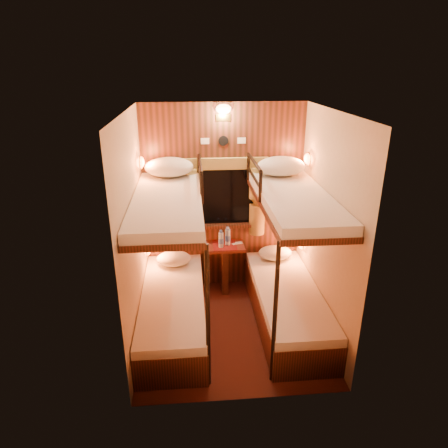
{
  "coord_description": "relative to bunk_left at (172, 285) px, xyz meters",
  "views": [
    {
      "loc": [
        -0.42,
        -3.77,
        2.81
      ],
      "look_at": [
        -0.07,
        0.15,
        1.22
      ],
      "focal_mm": 32.0,
      "sensor_mm": 36.0,
      "label": 1
    }
  ],
  "objects": [
    {
      "name": "table",
      "position": [
        0.65,
        0.78,
        -0.14
      ],
      "size": [
        0.5,
        0.34,
        0.66
      ],
      "color": "#542113",
      "rests_on": "floor"
    },
    {
      "name": "back_fixtures",
      "position": [
        0.65,
        0.93,
        1.69
      ],
      "size": [
        0.54,
        0.09,
        0.48
      ],
      "color": "black",
      "rests_on": "back_panel"
    },
    {
      "name": "wall_right",
      "position": [
        1.65,
        -0.07,
        0.64
      ],
      "size": [
        0.0,
        2.4,
        2.4
      ],
      "primitive_type": "plane",
      "rotation": [
        1.57,
        0.0,
        -1.57
      ],
      "color": "#C6B293",
      "rests_on": "floor"
    },
    {
      "name": "bottle_left",
      "position": [
        0.6,
        0.72,
        0.19
      ],
      "size": [
        0.07,
        0.07,
        0.23
      ],
      "rotation": [
        0.0,
        0.0,
        0.33
      ],
      "color": "#99BFE5",
      "rests_on": "table"
    },
    {
      "name": "bunk_right",
      "position": [
        1.3,
        0.0,
        0.0
      ],
      "size": [
        0.72,
        1.9,
        1.82
      ],
      "color": "black",
      "rests_on": "floor"
    },
    {
      "name": "pillow_upper_right",
      "position": [
        1.3,
        0.66,
        1.14
      ],
      "size": [
        0.56,
        0.4,
        0.22
      ],
      "primitive_type": "ellipsoid",
      "color": "silver",
      "rests_on": "bunk_right"
    },
    {
      "name": "window",
      "position": [
        0.65,
        0.94,
        0.62
      ],
      "size": [
        1.0,
        0.12,
        0.79
      ],
      "color": "black",
      "rests_on": "back_panel"
    },
    {
      "name": "wall_back",
      "position": [
        0.65,
        0.98,
        0.64
      ],
      "size": [
        2.4,
        0.0,
        2.4
      ],
      "primitive_type": "plane",
      "rotation": [
        1.57,
        0.0,
        0.0
      ],
      "color": "#C6B293",
      "rests_on": "floor"
    },
    {
      "name": "reading_lamps",
      "position": [
        0.65,
        0.63,
        0.68
      ],
      "size": [
        2.0,
        0.2,
        1.25
      ],
      "color": "orange",
      "rests_on": "wall_left"
    },
    {
      "name": "curtains",
      "position": [
        0.65,
        0.9,
        0.71
      ],
      "size": [
        1.1,
        0.22,
        1.0
      ],
      "color": "olive",
      "rests_on": "back_panel"
    },
    {
      "name": "sachet_b",
      "position": [
        0.78,
        0.8,
        0.09
      ],
      "size": [
        0.09,
        0.08,
        0.01
      ],
      "primitive_type": "cube",
      "rotation": [
        0.0,
        0.0,
        0.52
      ],
      "color": "silver",
      "rests_on": "table"
    },
    {
      "name": "pillow_lower_left",
      "position": [
        -0.0,
        0.67,
        -0.02
      ],
      "size": [
        0.43,
        0.31,
        0.17
      ],
      "primitive_type": "ellipsoid",
      "color": "silver",
      "rests_on": "bunk_left"
    },
    {
      "name": "pillow_lower_right",
      "position": [
        1.3,
        0.72,
        -0.02
      ],
      "size": [
        0.43,
        0.31,
        0.17
      ],
      "primitive_type": "ellipsoid",
      "color": "silver",
      "rests_on": "bunk_right"
    },
    {
      "name": "back_panel",
      "position": [
        0.65,
        0.97,
        0.64
      ],
      "size": [
        2.0,
        0.03,
        2.4
      ],
      "primitive_type": "cube",
      "color": "black",
      "rests_on": "floor"
    },
    {
      "name": "pillow_upper_left",
      "position": [
        -0.0,
        0.72,
        1.14
      ],
      "size": [
        0.56,
        0.4,
        0.22
      ],
      "primitive_type": "ellipsoid",
      "color": "silver",
      "rests_on": "bunk_left"
    },
    {
      "name": "floor",
      "position": [
        0.65,
        -0.07,
        -0.56
      ],
      "size": [
        2.1,
        2.1,
        0.0
      ],
      "primitive_type": "plane",
      "color": "#38120F",
      "rests_on": "ground"
    },
    {
      "name": "bottle_right",
      "position": [
        0.69,
        0.79,
        0.2
      ],
      "size": [
        0.07,
        0.07,
        0.25
      ],
      "rotation": [
        0.0,
        0.0,
        0.08
      ],
      "color": "#99BFE5",
      "rests_on": "table"
    },
    {
      "name": "wall_front",
      "position": [
        0.65,
        -1.12,
        0.64
      ],
      "size": [
        2.4,
        0.0,
        2.4
      ],
      "primitive_type": "plane",
      "rotation": [
        -1.57,
        0.0,
        0.0
      ],
      "color": "#C6B293",
      "rests_on": "floor"
    },
    {
      "name": "bunk_left",
      "position": [
        0.0,
        0.0,
        0.0
      ],
      "size": [
        0.72,
        1.9,
        1.82
      ],
      "color": "black",
      "rests_on": "floor"
    },
    {
      "name": "wall_left",
      "position": [
        -0.35,
        -0.07,
        0.64
      ],
      "size": [
        0.0,
        2.4,
        2.4
      ],
      "primitive_type": "plane",
      "rotation": [
        1.57,
        0.0,
        1.57
      ],
      "color": "#C6B293",
      "rests_on": "floor"
    },
    {
      "name": "sachet_a",
      "position": [
        0.84,
        0.82,
        0.09
      ],
      "size": [
        0.1,
        0.08,
        0.01
      ],
      "primitive_type": "cube",
      "rotation": [
        0.0,
        0.0,
        0.19
      ],
      "color": "silver",
      "rests_on": "table"
    },
    {
      "name": "ceiling",
      "position": [
        0.65,
        -0.07,
        1.84
      ],
      "size": [
        2.1,
        2.1,
        0.0
      ],
      "primitive_type": "plane",
      "rotation": [
        3.14,
        0.0,
        0.0
      ],
      "color": "silver",
      "rests_on": "wall_back"
    }
  ]
}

